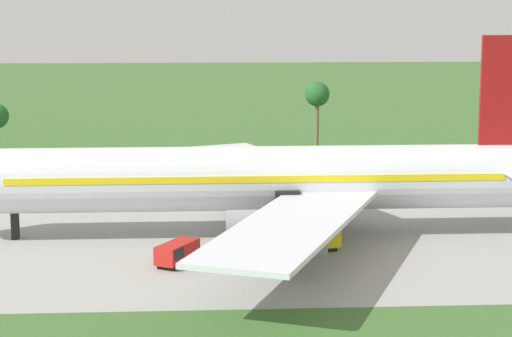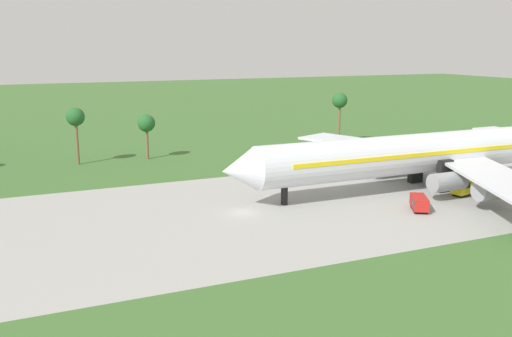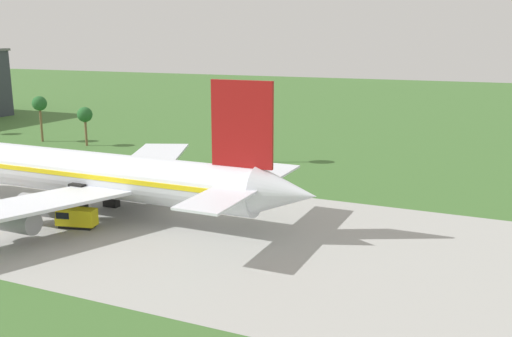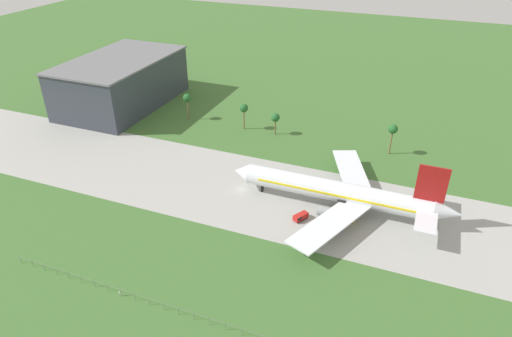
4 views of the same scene
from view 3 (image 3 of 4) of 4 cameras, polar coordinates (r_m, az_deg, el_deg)
jet_airliner at (r=87.00m, az=-16.45°, el=-0.51°), size 70.87×61.97×20.20m
catering_van at (r=81.60m, az=-17.61°, el=-4.68°), size 5.78×3.17×2.71m
palm_tree_row at (r=143.27m, az=-17.41°, el=5.86°), size 90.60×3.60×12.23m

